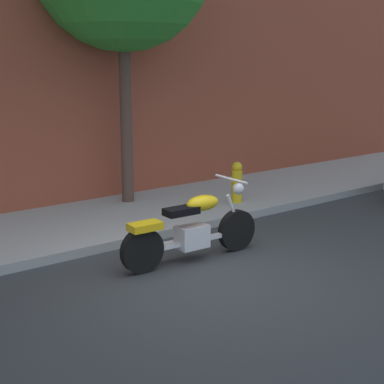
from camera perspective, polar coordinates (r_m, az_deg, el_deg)
ground_plane at (r=7.58m, az=1.59°, el=-8.44°), size 60.00×60.00×0.00m
sidewalk at (r=9.91m, az=-9.27°, el=-2.95°), size 23.37×2.54×0.14m
motorcycle at (r=8.04m, az=-0.04°, el=-3.76°), size 2.22×0.70×1.11m
fire_hydrant at (r=10.80m, az=4.44°, el=0.63°), size 0.20×0.20×0.91m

